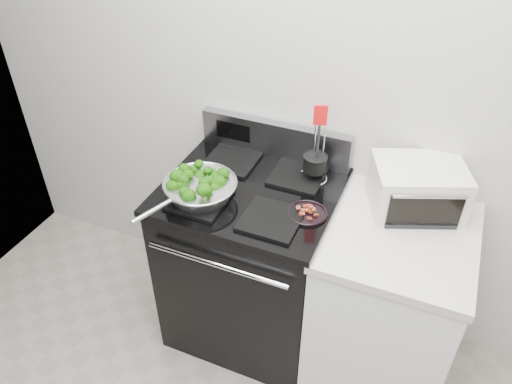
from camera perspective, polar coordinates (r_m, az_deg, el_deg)
The scene contains 8 objects.
back_wall at distance 2.25m, azimuth 9.96°, elevation 11.59°, with size 4.00×0.02×2.70m, color beige.
gas_range at distance 2.57m, azimuth -0.56°, elevation -7.81°, with size 0.79×0.69×1.13m.
counter at distance 2.48m, azimuth 14.44°, elevation -12.43°, with size 0.62×0.68×0.92m.
skillet at distance 2.19m, azimuth -6.44°, elevation 0.43°, with size 0.33×0.50×0.07m.
broccoli_pile at distance 2.18m, azimuth -6.42°, elevation 0.85°, with size 0.26×0.26×0.09m, color black, non-canonical shape.
bacon_plate at distance 2.12m, azimuth 5.87°, elevation -2.21°, with size 0.17×0.17×0.04m.
utensil_holder at distance 2.30m, azimuth 6.72°, elevation 2.85°, with size 0.13×0.13×0.39m.
toaster_oven at distance 2.24m, azimuth 17.92°, elevation 0.45°, with size 0.45×0.40×0.22m.
Camera 1 is at (0.43, -0.24, 2.31)m, focal length 35.00 mm.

